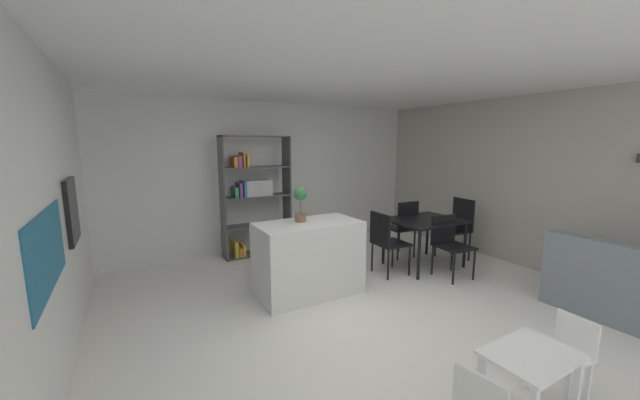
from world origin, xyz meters
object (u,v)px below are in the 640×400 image
Objects in this scene: kitchen_island at (309,258)px; dining_chair_window_side at (458,223)px; dining_table at (425,224)px; built_in_oven at (72,210)px; dining_chair_island_side at (386,238)px; dining_chair_near at (449,240)px; child_chair_right at (567,351)px; child_table at (530,365)px; open_bookshelf at (253,195)px; potted_plant_on_island at (300,201)px; dining_chair_far at (403,224)px.

dining_chair_window_side reaches higher than kitchen_island.
built_in_oven is at bearing 175.34° from dining_table.
kitchen_island is 1.40× the size of dining_chair_island_side.
dining_chair_near is 0.87× the size of dining_chair_window_side.
child_table is at bearing -83.78° from child_chair_right.
child_chair_right is 0.65× the size of dining_chair_island_side.
dining_chair_near reaches higher than dining_table.
child_table is (2.74, -2.86, -0.84)m from built_in_oven.
kitchen_island is 0.64× the size of open_bookshelf.
child_table is 2.66m from dining_chair_island_side.
open_bookshelf reaches higher than potted_plant_on_island.
built_in_oven reaches higher than child_table.
child_table is at bearing -46.21° from built_in_oven.
open_bookshelf is at bearing 90.35° from potted_plant_on_island.
kitchen_island reaches higher than dining_chair_near.
child_table is at bearing -84.23° from open_bookshelf.
child_chair_right is 0.60× the size of dining_chair_window_side.
potted_plant_on_island is at bearing 177.49° from dining_table.
child_chair_right is at bearing -114.41° from dining_chair_near.
dining_chair_island_side reaches higher than dining_table.
dining_chair_near is (2.01, -0.46, 0.06)m from kitchen_island.
dining_chair_near is (2.07, -0.55, -0.66)m from potted_plant_on_island.
kitchen_island is at bearing -83.47° from dining_chair_window_side.
potted_plant_on_island is at bearing -6.57° from built_in_oven.
dining_chair_far is (0.75, 0.44, 0.03)m from dining_chair_island_side.
dining_table is 1.09× the size of dining_chair_window_side.
dining_chair_far reaches higher than child_table.
child_chair_right is (0.93, -4.35, -0.69)m from open_bookshelf.
open_bookshelf is 2.20× the size of dining_chair_island_side.
dining_chair_far reaches higher than dining_chair_near.
dining_chair_far is (2.07, -1.39, -0.46)m from open_bookshelf.
built_in_oven is 4.43m from dining_table.
potted_plant_on_island is 0.45× the size of dining_chair_far.
child_chair_right is 2.36m from dining_chair_near.
open_bookshelf is 2.34× the size of dining_chair_near.
child_table is 0.68× the size of dining_chair_island_side.
potted_plant_on_island is 1.45m from dining_chair_island_side.
dining_chair_window_side is at bearing -0.30° from kitchen_island.
dining_chair_window_side is at bearing -4.11° from built_in_oven.
built_in_oven is at bearing 5.06° from dining_chair_far.
dining_chair_island_side is at bearing 178.16° from child_chair_right.
open_bookshelf is 3.14m from dining_chair_near.
potted_plant_on_island is at bearing 13.74° from dining_chair_far.
kitchen_island is (2.37, -0.35, -0.78)m from built_in_oven.
kitchen_island is 2.05m from dining_chair_far.
dining_chair_far is (1.63, 2.95, 0.17)m from child_table.
dining_chair_near is at bearing -12.86° from kitchen_island.
potted_plant_on_island reaches higher than dining_table.
dining_chair_far is (-0.01, 0.45, -0.09)m from dining_table.
dining_chair_window_side is (5.13, -0.37, -0.65)m from built_in_oven.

